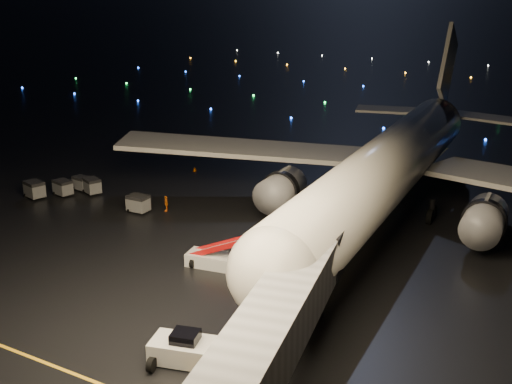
{
  "coord_description": "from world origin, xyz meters",
  "views": [
    {
      "loc": [
        31.04,
        -33.13,
        22.2
      ],
      "look_at": [
        5.67,
        12.0,
        5.0
      ],
      "focal_mm": 45.0,
      "sensor_mm": 36.0,
      "label": 1
    }
  ],
  "objects_px": {
    "belt_loader": "(216,247)",
    "baggage_cart_2": "(92,186)",
    "pushback_tug": "(186,347)",
    "crew_c": "(166,203)",
    "baggage_cart_1": "(82,183)",
    "baggage_cart_4": "(63,188)",
    "baggage_cart_3": "(34,190)",
    "baggage_cart_0": "(138,204)",
    "airliner": "(398,127)"
  },
  "relations": [
    {
      "from": "pushback_tug",
      "to": "crew_c",
      "type": "relative_size",
      "value": 2.65
    },
    {
      "from": "baggage_cart_1",
      "to": "baggage_cart_2",
      "type": "bearing_deg",
      "value": -3.75
    },
    {
      "from": "airliner",
      "to": "pushback_tug",
      "type": "bearing_deg",
      "value": -97.24
    },
    {
      "from": "belt_loader",
      "to": "baggage_cart_2",
      "type": "distance_m",
      "value": 23.78
    },
    {
      "from": "belt_loader",
      "to": "baggage_cart_0",
      "type": "height_order",
      "value": "belt_loader"
    },
    {
      "from": "baggage_cart_1",
      "to": "baggage_cart_3",
      "type": "distance_m",
      "value": 5.11
    },
    {
      "from": "belt_loader",
      "to": "baggage_cart_1",
      "type": "xyz_separation_m",
      "value": [
        -23.77,
        9.53,
        -0.94
      ]
    },
    {
      "from": "belt_loader",
      "to": "baggage_cart_3",
      "type": "bearing_deg",
      "value": 160.1
    },
    {
      "from": "baggage_cart_0",
      "to": "baggage_cart_3",
      "type": "height_order",
      "value": "baggage_cart_3"
    },
    {
      "from": "belt_loader",
      "to": "baggage_cart_4",
      "type": "xyz_separation_m",
      "value": [
        -24.27,
        7.19,
        -0.87
      ]
    },
    {
      "from": "baggage_cart_0",
      "to": "baggage_cart_1",
      "type": "height_order",
      "value": "baggage_cart_0"
    },
    {
      "from": "belt_loader",
      "to": "baggage_cart_4",
      "type": "bearing_deg",
      "value": 154.5
    },
    {
      "from": "airliner",
      "to": "belt_loader",
      "type": "distance_m",
      "value": 22.88
    },
    {
      "from": "airliner",
      "to": "baggage_cart_3",
      "type": "bearing_deg",
      "value": -159.2
    },
    {
      "from": "baggage_cart_3",
      "to": "baggage_cart_2",
      "type": "bearing_deg",
      "value": 59.17
    },
    {
      "from": "crew_c",
      "to": "airliner",
      "type": "bearing_deg",
      "value": 91.7
    },
    {
      "from": "baggage_cart_4",
      "to": "baggage_cart_0",
      "type": "bearing_deg",
      "value": 12.03
    },
    {
      "from": "airliner",
      "to": "belt_loader",
      "type": "xyz_separation_m",
      "value": [
        -8.19,
        -20.24,
        -6.81
      ]
    },
    {
      "from": "pushback_tug",
      "to": "baggage_cart_1",
      "type": "bearing_deg",
      "value": 128.63
    },
    {
      "from": "crew_c",
      "to": "baggage_cart_4",
      "type": "relative_size",
      "value": 0.81
    },
    {
      "from": "pushback_tug",
      "to": "baggage_cart_1",
      "type": "xyz_separation_m",
      "value": [
        -29.54,
        21.94,
        -0.24
      ]
    },
    {
      "from": "baggage_cart_2",
      "to": "baggage_cart_4",
      "type": "relative_size",
      "value": 1.01
    },
    {
      "from": "pushback_tug",
      "to": "baggage_cart_2",
      "type": "relative_size",
      "value": 2.12
    },
    {
      "from": "pushback_tug",
      "to": "baggage_cart_4",
      "type": "height_order",
      "value": "pushback_tug"
    },
    {
      "from": "baggage_cart_0",
      "to": "baggage_cart_4",
      "type": "bearing_deg",
      "value": 177.79
    },
    {
      "from": "pushback_tug",
      "to": "baggage_cart_3",
      "type": "relative_size",
      "value": 1.97
    },
    {
      "from": "baggage_cart_3",
      "to": "baggage_cart_4",
      "type": "height_order",
      "value": "baggage_cart_3"
    },
    {
      "from": "baggage_cart_0",
      "to": "baggage_cart_4",
      "type": "xyz_separation_m",
      "value": [
        -10.51,
        0.18,
        -0.03
      ]
    },
    {
      "from": "baggage_cart_1",
      "to": "baggage_cart_4",
      "type": "height_order",
      "value": "baggage_cart_4"
    },
    {
      "from": "belt_loader",
      "to": "baggage_cart_2",
      "type": "relative_size",
      "value": 3.54
    },
    {
      "from": "belt_loader",
      "to": "baggage_cart_3",
      "type": "distance_m",
      "value": 26.74
    },
    {
      "from": "baggage_cart_4",
      "to": "crew_c",
      "type": "bearing_deg",
      "value": 19.55
    },
    {
      "from": "baggage_cart_3",
      "to": "baggage_cart_4",
      "type": "xyz_separation_m",
      "value": [
        1.98,
        2.13,
        -0.07
      ]
    },
    {
      "from": "pushback_tug",
      "to": "baggage_cart_0",
      "type": "distance_m",
      "value": 27.54
    },
    {
      "from": "belt_loader",
      "to": "crew_c",
      "type": "distance_m",
      "value": 14.44
    },
    {
      "from": "crew_c",
      "to": "baggage_cart_2",
      "type": "bearing_deg",
      "value": -121.54
    },
    {
      "from": "baggage_cart_2",
      "to": "baggage_cart_3",
      "type": "height_order",
      "value": "baggage_cart_3"
    },
    {
      "from": "crew_c",
      "to": "baggage_cart_3",
      "type": "height_order",
      "value": "baggage_cart_3"
    },
    {
      "from": "pushback_tug",
      "to": "baggage_cart_1",
      "type": "distance_m",
      "value": 36.8
    },
    {
      "from": "airliner",
      "to": "baggage_cart_1",
      "type": "xyz_separation_m",
      "value": [
        -31.96,
        -10.71,
        -7.76
      ]
    },
    {
      "from": "baggage_cart_2",
      "to": "belt_loader",
      "type": "bearing_deg",
      "value": 0.7
    },
    {
      "from": "airliner",
      "to": "baggage_cart_4",
      "type": "height_order",
      "value": "airliner"
    },
    {
      "from": "baggage_cart_0",
      "to": "baggage_cart_4",
      "type": "distance_m",
      "value": 10.51
    },
    {
      "from": "belt_loader",
      "to": "baggage_cart_1",
      "type": "distance_m",
      "value": 25.63
    },
    {
      "from": "airliner",
      "to": "baggage_cart_3",
      "type": "height_order",
      "value": "airliner"
    },
    {
      "from": "baggage_cart_0",
      "to": "baggage_cart_3",
      "type": "xyz_separation_m",
      "value": [
        -12.48,
        -1.95,
        0.04
      ]
    },
    {
      "from": "baggage_cart_2",
      "to": "pushback_tug",
      "type": "bearing_deg",
      "value": -14.53
    },
    {
      "from": "crew_c",
      "to": "baggage_cart_3",
      "type": "distance_m",
      "value": 15.15
    },
    {
      "from": "baggage_cart_1",
      "to": "baggage_cart_2",
      "type": "distance_m",
      "value": 1.88
    },
    {
      "from": "baggage_cart_0",
      "to": "belt_loader",
      "type": "bearing_deg",
      "value": -28.24
    }
  ]
}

